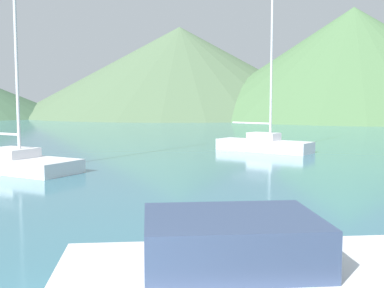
# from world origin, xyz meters

# --- Properties ---
(motorboat_near) EXTENTS (6.66, 3.11, 2.11)m
(motorboat_near) POSITION_xyz_m (2.96, 3.60, 0.37)
(motorboat_near) COLOR silver
(motorboat_near) RESTS_ON ground_plane
(sailboat_inner) EXTENTS (5.98, 4.36, 10.37)m
(sailboat_inner) POSITION_xyz_m (-6.43, 15.31, 0.42)
(sailboat_inner) COLOR silver
(sailboat_inner) RESTS_ON ground_plane
(sailboat_middle) EXTENTS (5.15, 4.11, 9.28)m
(sailboat_middle) POSITION_xyz_m (4.00, 22.99, 0.47)
(sailboat_middle) COLOR silver
(sailboat_middle) RESTS_ON ground_plane
(hill_central) EXTENTS (55.71, 55.71, 15.22)m
(hill_central) POSITION_xyz_m (-5.37, 81.26, 7.61)
(hill_central) COLOR #4C6647
(hill_central) RESTS_ON ground_plane
(hill_east) EXTENTS (50.28, 50.28, 16.50)m
(hill_east) POSITION_xyz_m (21.54, 71.58, 8.25)
(hill_east) COLOR #476B42
(hill_east) RESTS_ON ground_plane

